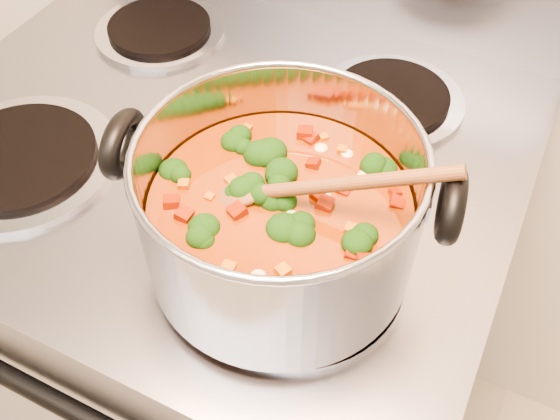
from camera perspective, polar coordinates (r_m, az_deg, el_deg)
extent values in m
cube|color=gray|center=(1.18, -4.16, -9.54)|extent=(0.78, 0.68, 0.92)
cylinder|color=black|center=(0.77, -19.14, -16.57)|extent=(0.67, 0.02, 0.02)
cylinder|color=#A5A5AD|center=(0.84, -22.54, 4.20)|extent=(0.24, 0.24, 0.01)
cylinder|color=black|center=(0.83, -22.70, 4.59)|extent=(0.19, 0.19, 0.01)
cylinder|color=#A5A5AD|center=(0.67, 1.22, -5.46)|extent=(0.24, 0.24, 0.01)
cylinder|color=black|center=(0.66, 1.23, -5.06)|extent=(0.19, 0.19, 0.01)
cylinder|color=#A5A5AD|center=(1.00, -10.91, 15.77)|extent=(0.20, 0.20, 0.01)
cylinder|color=black|center=(1.00, -10.98, 16.15)|extent=(0.15, 0.15, 0.01)
cylinder|color=#A5A5AD|center=(0.87, 10.11, 9.83)|extent=(0.20, 0.20, 0.01)
cylinder|color=black|center=(0.86, 10.18, 10.23)|extent=(0.15, 0.15, 0.01)
cylinder|color=#A5A5AD|center=(0.60, 0.00, 0.06)|extent=(0.27, 0.27, 0.15)
torus|color=#A5A5AD|center=(0.55, 0.00, 4.98)|extent=(0.27, 0.27, 0.01)
cylinder|color=maroon|center=(0.63, 0.00, -1.74)|extent=(0.25, 0.25, 0.09)
torus|color=black|center=(0.61, -14.13, 5.88)|extent=(0.04, 0.08, 0.08)
torus|color=black|center=(0.56, 15.37, 0.45)|extent=(0.04, 0.08, 0.08)
ellipsoid|color=black|center=(0.63, -10.00, 2.97)|extent=(0.04, 0.04, 0.03)
ellipsoid|color=black|center=(0.64, -8.20, 4.31)|extent=(0.04, 0.04, 0.03)
ellipsoid|color=black|center=(0.57, -3.05, -2.17)|extent=(0.04, 0.04, 0.03)
ellipsoid|color=black|center=(0.65, -6.13, 6.12)|extent=(0.04, 0.04, 0.03)
ellipsoid|color=black|center=(0.61, -3.69, 2.45)|extent=(0.04, 0.04, 0.03)
ellipsoid|color=black|center=(0.59, 5.11, -0.12)|extent=(0.04, 0.04, 0.03)
ellipsoid|color=black|center=(0.59, 8.56, -0.83)|extent=(0.04, 0.04, 0.03)
ellipsoid|color=black|center=(0.56, 6.63, -3.28)|extent=(0.04, 0.04, 0.03)
ellipsoid|color=black|center=(0.61, 3.48, 2.80)|extent=(0.04, 0.04, 0.03)
ellipsoid|color=black|center=(0.60, -7.97, 0.39)|extent=(0.04, 0.04, 0.03)
ellipsoid|color=black|center=(0.61, 1.36, 2.33)|extent=(0.04, 0.04, 0.03)
ellipsoid|color=#9C2005|center=(0.53, 0.91, -7.30)|extent=(0.01, 0.01, 0.01)
ellipsoid|color=#9C2005|center=(0.61, 3.69, 2.49)|extent=(0.01, 0.01, 0.01)
ellipsoid|color=#9C2005|center=(0.61, 8.12, 2.27)|extent=(0.01, 0.01, 0.01)
ellipsoid|color=#9C2005|center=(0.59, -0.25, -0.07)|extent=(0.01, 0.01, 0.01)
ellipsoid|color=#9C2005|center=(0.55, 6.36, -4.61)|extent=(0.01, 0.01, 0.01)
ellipsoid|color=#9C2005|center=(0.61, -5.60, 1.84)|extent=(0.01, 0.01, 0.01)
ellipsoid|color=#9C2005|center=(0.54, 3.30, -6.15)|extent=(0.01, 0.01, 0.01)
ellipsoid|color=#9C2005|center=(0.62, 0.40, 3.63)|extent=(0.01, 0.01, 0.01)
ellipsoid|color=#9C2005|center=(0.58, 5.41, -0.65)|extent=(0.01, 0.01, 0.01)
ellipsoid|color=#9C2005|center=(0.57, 1.09, -1.53)|extent=(0.01, 0.01, 0.01)
ellipsoid|color=#9C2005|center=(0.60, 4.85, 0.81)|extent=(0.01, 0.01, 0.01)
ellipsoid|color=#9C2005|center=(0.58, -5.75, -1.02)|extent=(0.01, 0.01, 0.01)
ellipsoid|color=#9C2005|center=(0.63, 5.16, 4.23)|extent=(0.01, 0.01, 0.01)
ellipsoid|color=#9C2005|center=(0.58, -5.44, -0.97)|extent=(0.01, 0.01, 0.01)
ellipsoid|color=#B8580A|center=(0.65, -7.69, 5.69)|extent=(0.01, 0.01, 0.01)
ellipsoid|color=#B8580A|center=(0.63, 3.99, 4.30)|extent=(0.01, 0.01, 0.01)
ellipsoid|color=#B8580A|center=(0.67, -0.59, 7.52)|extent=(0.01, 0.01, 0.01)
ellipsoid|color=#B8580A|center=(0.57, 9.89, -3.27)|extent=(0.01, 0.01, 0.01)
ellipsoid|color=#B8580A|center=(0.61, -1.13, 1.98)|extent=(0.01, 0.01, 0.01)
ellipsoid|color=#B8580A|center=(0.66, 0.28, 6.86)|extent=(0.01, 0.01, 0.01)
ellipsoid|color=#B8580A|center=(0.63, -0.51, 4.29)|extent=(0.01, 0.01, 0.01)
ellipsoid|color=#B8580A|center=(0.63, -8.28, 3.28)|extent=(0.01, 0.01, 0.01)
ellipsoid|color=#B8580A|center=(0.60, 8.63, 0.57)|extent=(0.01, 0.01, 0.01)
ellipsoid|color=beige|center=(0.66, 4.67, 6.42)|extent=(0.02, 0.02, 0.01)
ellipsoid|color=beige|center=(0.59, 7.38, -0.49)|extent=(0.02, 0.02, 0.01)
ellipsoid|color=beige|center=(0.54, 1.59, -6.23)|extent=(0.02, 0.02, 0.01)
ellipsoid|color=beige|center=(0.66, -5.56, 6.49)|extent=(0.02, 0.02, 0.01)
ellipsoid|color=beige|center=(0.56, 1.94, -2.84)|extent=(0.02, 0.02, 0.01)
ellipsoid|color=beige|center=(0.59, 4.70, 0.22)|extent=(0.02, 0.02, 0.01)
ellipsoid|color=brown|center=(0.60, -4.16, 1.40)|extent=(0.07, 0.05, 0.04)
cylinder|color=brown|center=(0.56, 5.61, 2.36)|extent=(0.20, 0.06, 0.09)
ellipsoid|color=black|center=(0.81, 1.00, 7.47)|extent=(0.01, 0.01, 0.01)
ellipsoid|color=black|center=(0.68, -17.38, -7.54)|extent=(0.01, 0.01, 0.01)
ellipsoid|color=black|center=(0.75, -10.73, 1.48)|extent=(0.01, 0.01, 0.01)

